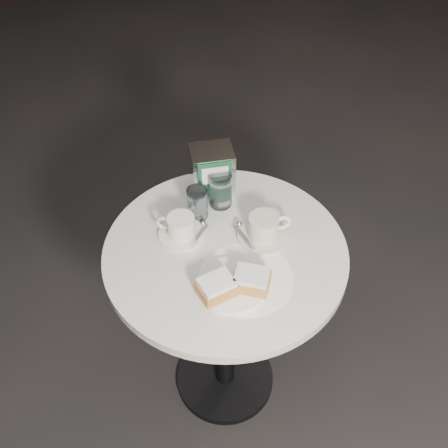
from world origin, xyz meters
TOP-DOWN VIEW (x-y plane):
  - ground at (0.00, 0.00)m, footprint 7.00×7.00m
  - cafe_table at (0.00, 0.00)m, footprint 0.70×0.70m
  - sugar_spill at (0.03, -0.11)m, footprint 0.31×0.31m
  - beignet_plate at (-0.01, -0.14)m, footprint 0.21×0.19m
  - coffee_cup_left at (-0.12, 0.08)m, footprint 0.18×0.18m
  - coffee_cup_right at (0.12, 0.03)m, footprint 0.16×0.16m
  - water_glass_left at (-0.05, 0.15)m, footprint 0.08×0.08m
  - water_glass_right at (0.02, 0.19)m, footprint 0.09×0.09m
  - napkin_dispenser at (0.01, 0.26)m, footprint 0.13×0.11m

SIDE VIEW (x-z plane):
  - ground at x=0.00m, z-range 0.00..0.00m
  - cafe_table at x=0.00m, z-range 0.17..0.92m
  - sugar_spill at x=0.03m, z-range 0.74..0.75m
  - beignet_plate at x=-0.01m, z-range 0.74..0.80m
  - coffee_cup_left at x=-0.12m, z-range 0.74..0.81m
  - coffee_cup_right at x=0.12m, z-range 0.74..0.82m
  - water_glass_left at x=-0.05m, z-range 0.74..0.84m
  - water_glass_right at x=0.02m, z-range 0.74..0.86m
  - napkin_dispenser at x=0.01m, z-range 0.75..0.90m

